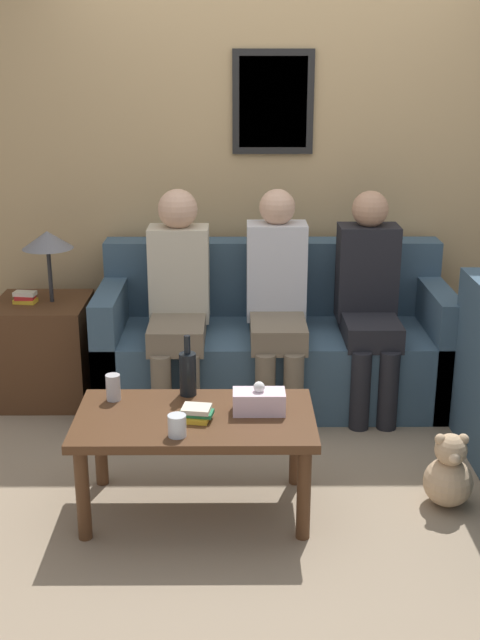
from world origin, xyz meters
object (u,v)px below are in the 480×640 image
Objects in this scene: person_left at (178,294)px; teddy_bear at (449,474)px; coffee_table at (195,429)px; drinking_glass at (177,426)px; person_middle at (277,295)px; person_right at (369,294)px; couch_main at (273,345)px; wine_bottle at (188,372)px.

person_left is 3.55× the size of teddy_bear.
coffee_table is 0.24m from drinking_glass.
coffee_table is 1.26m from person_middle.
person_left reaches higher than teddy_bear.
person_right is 1.25m from teddy_bear.
drinking_glass is 1.28m from teddy_bear.
coffee_table is 1.18m from person_left.
person_left is (-0.55, -0.16, 0.36)m from couch_main.
person_middle is at bearing 179.73° from person_right.
wine_bottle is at bearing -116.30° from person_middle.
person_left is at bearing -163.43° from couch_main.
coffee_table is 1.51m from person_right.
wine_bottle is (-0.44, -1.06, 0.25)m from couch_main.
person_left is 1.78m from teddy_bear.
wine_bottle reaches higher than coffee_table.
person_right is (0.98, 0.92, 0.10)m from wine_bottle.
drinking_glass reaches higher than coffee_table.
couch_main is at bearing 72.69° from drinking_glass.
person_left is at bearing 96.49° from wine_bottle.
couch_main is at bearing 67.37° from wine_bottle.
wine_bottle is 3.12× the size of drinking_glass.
person_middle is (0.46, 0.92, 0.10)m from wine_bottle.
drinking_glass is at bearing -126.54° from person_right.
person_left is at bearing 93.50° from drinking_glass.
coffee_table is 0.84× the size of person_right.
person_middle reaches higher than drinking_glass.
wine_bottle is at bearing -112.63° from couch_main.
coffee_table is at bearing -129.09° from person_right.
person_right is at bearing -0.27° from person_middle.
person_right is at bearing 53.46° from drinking_glass.
person_right reaches higher than coffee_table.
teddy_bear is (0.21, -1.12, -0.52)m from person_right.
teddy_bear is at bearing 10.69° from drinking_glass.
wine_bottle is 0.82× the size of teddy_bear.
person_middle is at bearing -84.82° from couch_main.
person_right is (0.93, 1.15, 0.28)m from coffee_table.
couch_main is 0.66m from person_right.
couch_main is 1.61× the size of person_left.
drinking_glass is 1.34m from person_left.
person_middle is 1.44m from teddy_bear.
drinking_glass is at bearing -107.31° from couch_main.
person_middle reaches higher than wine_bottle.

